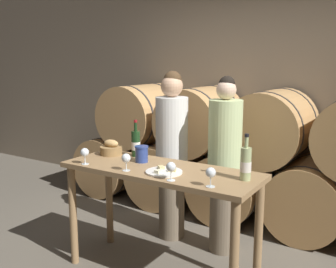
{
  "coord_description": "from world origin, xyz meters",
  "views": [
    {
      "loc": [
        1.63,
        -2.47,
        1.73
      ],
      "look_at": [
        0.0,
        0.12,
        1.15
      ],
      "focal_mm": 42.0,
      "sensor_mm": 36.0,
      "label": 1
    }
  ],
  "objects_px": {
    "wine_glass_left": "(126,159)",
    "wine_glass_center": "(171,167)",
    "tasting_table": "(160,186)",
    "wine_glass_far_left": "(85,153)",
    "bread_basket": "(111,149)",
    "cheese_plate": "(164,172)",
    "blue_crock": "(142,153)",
    "person_left": "(172,154)",
    "wine_bottle_red": "(136,143)",
    "wine_glass_right": "(211,173)",
    "wine_bottle_white": "(246,164)",
    "person_right": "(224,164)"
  },
  "relations": [
    {
      "from": "wine_glass_far_left",
      "to": "wine_glass_center",
      "type": "distance_m",
      "value": 0.82
    },
    {
      "from": "tasting_table",
      "to": "wine_bottle_red",
      "type": "relative_size",
      "value": 4.95
    },
    {
      "from": "person_left",
      "to": "wine_glass_far_left",
      "type": "height_order",
      "value": "person_left"
    },
    {
      "from": "wine_bottle_red",
      "to": "wine_glass_far_left",
      "type": "distance_m",
      "value": 0.47
    },
    {
      "from": "bread_basket",
      "to": "wine_glass_far_left",
      "type": "xyz_separation_m",
      "value": [
        0.04,
        -0.37,
        0.04
      ]
    },
    {
      "from": "person_right",
      "to": "wine_bottle_red",
      "type": "distance_m",
      "value": 0.81
    },
    {
      "from": "wine_bottle_white",
      "to": "wine_glass_right",
      "type": "bearing_deg",
      "value": -117.33
    },
    {
      "from": "wine_bottle_red",
      "to": "cheese_plate",
      "type": "bearing_deg",
      "value": -31.87
    },
    {
      "from": "cheese_plate",
      "to": "wine_glass_far_left",
      "type": "xyz_separation_m",
      "value": [
        -0.67,
        -0.13,
        0.09
      ]
    },
    {
      "from": "tasting_table",
      "to": "wine_glass_center",
      "type": "xyz_separation_m",
      "value": [
        0.24,
        -0.23,
        0.24
      ]
    },
    {
      "from": "wine_glass_center",
      "to": "wine_glass_right",
      "type": "bearing_deg",
      "value": 4.18
    },
    {
      "from": "wine_glass_far_left",
      "to": "cheese_plate",
      "type": "bearing_deg",
      "value": 11.24
    },
    {
      "from": "wine_glass_left",
      "to": "wine_glass_center",
      "type": "height_order",
      "value": "same"
    },
    {
      "from": "wine_bottle_white",
      "to": "person_left",
      "type": "bearing_deg",
      "value": 148.45
    },
    {
      "from": "blue_crock",
      "to": "tasting_table",
      "type": "bearing_deg",
      "value": -17.31
    },
    {
      "from": "person_right",
      "to": "wine_glass_right",
      "type": "height_order",
      "value": "person_right"
    },
    {
      "from": "wine_bottle_white",
      "to": "cheese_plate",
      "type": "relative_size",
      "value": 1.19
    },
    {
      "from": "blue_crock",
      "to": "wine_glass_right",
      "type": "relative_size",
      "value": 1.01
    },
    {
      "from": "blue_crock",
      "to": "bread_basket",
      "type": "bearing_deg",
      "value": 170.38
    },
    {
      "from": "blue_crock",
      "to": "wine_glass_center",
      "type": "distance_m",
      "value": 0.56
    },
    {
      "from": "wine_bottle_red",
      "to": "wine_glass_left",
      "type": "distance_m",
      "value": 0.46
    },
    {
      "from": "cheese_plate",
      "to": "wine_bottle_red",
      "type": "bearing_deg",
      "value": 148.13
    },
    {
      "from": "wine_bottle_red",
      "to": "bread_basket",
      "type": "xyz_separation_m",
      "value": [
        -0.22,
        -0.07,
        -0.06
      ]
    },
    {
      "from": "wine_glass_left",
      "to": "wine_glass_center",
      "type": "relative_size",
      "value": 1.0
    },
    {
      "from": "blue_crock",
      "to": "bread_basket",
      "type": "relative_size",
      "value": 0.68
    },
    {
      "from": "wine_bottle_red",
      "to": "wine_glass_left",
      "type": "relative_size",
      "value": 2.4
    },
    {
      "from": "bread_basket",
      "to": "wine_bottle_white",
      "type": "bearing_deg",
      "value": -3.42
    },
    {
      "from": "wine_bottle_white",
      "to": "wine_glass_right",
      "type": "xyz_separation_m",
      "value": [
        -0.14,
        -0.27,
        -0.02
      ]
    },
    {
      "from": "wine_glass_far_left",
      "to": "wine_glass_center",
      "type": "bearing_deg",
      "value": -0.02
    },
    {
      "from": "blue_crock",
      "to": "wine_glass_far_left",
      "type": "xyz_separation_m",
      "value": [
        -0.34,
        -0.3,
        0.02
      ]
    },
    {
      "from": "bread_basket",
      "to": "wine_glass_left",
      "type": "relative_size",
      "value": 1.48
    },
    {
      "from": "wine_glass_left",
      "to": "tasting_table",
      "type": "bearing_deg",
      "value": 49.34
    },
    {
      "from": "wine_bottle_white",
      "to": "wine_glass_left",
      "type": "xyz_separation_m",
      "value": [
        -0.85,
        -0.26,
        -0.02
      ]
    },
    {
      "from": "blue_crock",
      "to": "wine_glass_far_left",
      "type": "bearing_deg",
      "value": -138.78
    },
    {
      "from": "wine_glass_left",
      "to": "person_left",
      "type": "bearing_deg",
      "value": 98.17
    },
    {
      "from": "tasting_table",
      "to": "wine_glass_far_left",
      "type": "xyz_separation_m",
      "value": [
        -0.57,
        -0.23,
        0.24
      ]
    },
    {
      "from": "cheese_plate",
      "to": "wine_glass_left",
      "type": "relative_size",
      "value": 2.07
    },
    {
      "from": "person_left",
      "to": "blue_crock",
      "type": "distance_m",
      "value": 0.6
    },
    {
      "from": "person_right",
      "to": "wine_bottle_white",
      "type": "distance_m",
      "value": 0.76
    },
    {
      "from": "wine_glass_center",
      "to": "wine_glass_far_left",
      "type": "bearing_deg",
      "value": 179.98
    },
    {
      "from": "wine_bottle_white",
      "to": "bread_basket",
      "type": "xyz_separation_m",
      "value": [
        -1.28,
        0.08,
        -0.07
      ]
    },
    {
      "from": "blue_crock",
      "to": "bread_basket",
      "type": "distance_m",
      "value": 0.39
    },
    {
      "from": "wine_bottle_white",
      "to": "tasting_table",
      "type": "bearing_deg",
      "value": -175.07
    },
    {
      "from": "tasting_table",
      "to": "person_left",
      "type": "height_order",
      "value": "person_left"
    },
    {
      "from": "wine_glass_left",
      "to": "cheese_plate",
      "type": "bearing_deg",
      "value": 20.95
    },
    {
      "from": "wine_glass_left",
      "to": "blue_crock",
      "type": "bearing_deg",
      "value": 101.18
    },
    {
      "from": "tasting_table",
      "to": "person_right",
      "type": "distance_m",
      "value": 0.71
    },
    {
      "from": "tasting_table",
      "to": "bread_basket",
      "type": "bearing_deg",
      "value": 167.45
    },
    {
      "from": "tasting_table",
      "to": "person_right",
      "type": "relative_size",
      "value": 0.99
    },
    {
      "from": "wine_glass_center",
      "to": "wine_glass_left",
      "type": "bearing_deg",
      "value": 176.03
    }
  ]
}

